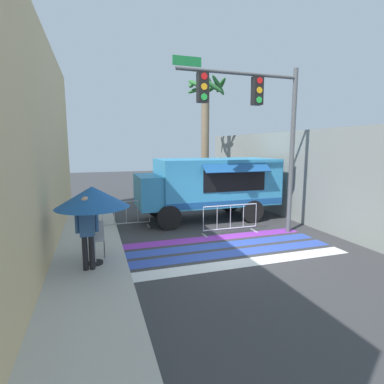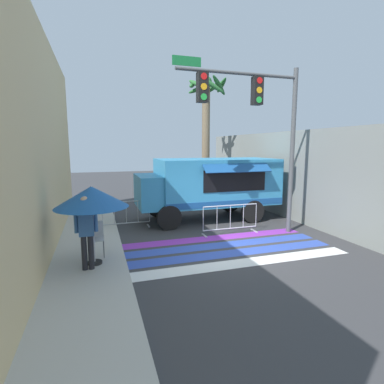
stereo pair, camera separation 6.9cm
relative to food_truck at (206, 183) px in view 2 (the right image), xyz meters
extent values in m
plane|color=#38383A|center=(-0.66, -3.70, -1.55)|extent=(60.00, 60.00, 0.00)
cube|color=#B7B5AD|center=(-5.96, -3.70, -1.47)|extent=(4.40, 16.00, 0.16)
cube|color=#DBBC84|center=(-5.74, -3.70, 1.61)|extent=(0.25, 16.00, 6.31)
cube|color=gray|center=(3.51, -0.70, 0.32)|extent=(0.20, 16.00, 3.73)
cube|color=white|center=(-0.66, -4.85, -1.55)|extent=(6.40, 0.56, 0.01)
cube|color=#334FB2|center=(-0.66, -4.09, -1.55)|extent=(6.40, 0.56, 0.01)
cube|color=#334FB2|center=(-0.66, -3.33, -1.55)|extent=(6.40, 0.56, 0.01)
cube|color=purple|center=(-0.66, -2.57, -1.55)|extent=(6.40, 0.56, 0.01)
cube|color=#338CBF|center=(0.45, 0.01, 0.08)|extent=(4.96, 2.39, 1.88)
cube|color=#338CBF|center=(-2.03, 0.01, -0.22)|extent=(1.75, 2.20, 1.27)
cube|color=#1E232D|center=(-2.85, 0.01, 0.10)|extent=(0.06, 1.91, 0.48)
cube|color=black|center=(0.74, -1.20, 0.23)|extent=(2.62, 0.03, 0.85)
cube|color=#194C8C|center=(0.74, -1.41, 0.73)|extent=(2.72, 0.43, 0.31)
cube|color=#194C8C|center=(0.45, -1.20, -0.68)|extent=(4.96, 0.01, 0.24)
cylinder|color=black|center=(-1.88, -1.09, -1.08)|extent=(0.93, 0.22, 0.93)
cylinder|color=black|center=(-1.88, 1.10, -1.08)|extent=(0.93, 0.22, 0.93)
cylinder|color=black|center=(1.62, -1.09, -1.08)|extent=(0.93, 0.22, 0.93)
cylinder|color=black|center=(1.62, 1.10, -1.08)|extent=(0.93, 0.22, 0.93)
cylinder|color=#515456|center=(2.22, -2.67, 1.31)|extent=(0.16, 0.16, 5.72)
cylinder|color=#515456|center=(0.10, -2.67, 3.85)|extent=(4.23, 0.11, 0.11)
cube|color=black|center=(0.74, -2.70, 3.34)|extent=(0.32, 0.28, 0.90)
cylinder|color=red|center=(0.74, -2.84, 3.64)|extent=(0.20, 0.02, 0.20)
cylinder|color=#F2A519|center=(0.74, -2.84, 3.34)|extent=(0.20, 0.02, 0.20)
cylinder|color=green|center=(0.74, -2.84, 3.04)|extent=(0.20, 0.02, 0.20)
cube|color=black|center=(-1.17, -2.70, 3.34)|extent=(0.32, 0.28, 0.90)
cylinder|color=red|center=(-1.17, -2.84, 3.64)|extent=(0.20, 0.02, 0.20)
cylinder|color=#F2A519|center=(-1.17, -2.84, 3.34)|extent=(0.20, 0.02, 0.20)
cylinder|color=green|center=(-1.17, -2.84, 3.04)|extent=(0.20, 0.02, 0.20)
cube|color=#197238|center=(-1.66, -2.69, 4.07)|extent=(0.90, 0.02, 0.28)
cylinder|color=black|center=(-4.53, -4.11, -1.36)|extent=(0.36, 0.36, 0.06)
cylinder|color=#B2B2B7|center=(-4.53, -4.11, -0.40)|extent=(0.04, 0.04, 1.97)
cone|color=#1E59A5|center=(-4.53, -4.11, 0.33)|extent=(1.78, 1.78, 0.52)
cylinder|color=#4C4C51|center=(-4.68, -3.78, -1.16)|extent=(0.02, 0.02, 0.46)
cylinder|color=#4C4C51|center=(-4.29, -3.78, -1.16)|extent=(0.02, 0.02, 0.46)
cylinder|color=#4C4C51|center=(-4.68, -3.39, -1.16)|extent=(0.02, 0.02, 0.46)
cylinder|color=#4C4C51|center=(-4.29, -3.39, -1.16)|extent=(0.02, 0.02, 0.46)
cube|color=beige|center=(-4.49, -3.59, -0.91)|extent=(0.41, 0.41, 0.03)
cube|color=beige|center=(-4.49, -3.40, -0.68)|extent=(0.41, 0.03, 0.44)
cylinder|color=black|center=(-4.75, -4.43, -0.97)|extent=(0.13, 0.13, 0.84)
cylinder|color=black|center=(-4.60, -4.43, -0.97)|extent=(0.13, 0.13, 0.84)
cube|color=#33598C|center=(-4.68, -4.43, -0.21)|extent=(0.34, 0.20, 0.68)
cylinder|color=#33598C|center=(-4.90, -4.43, -0.18)|extent=(0.09, 0.09, 0.58)
cylinder|color=#33598C|center=(-4.46, -4.43, -0.18)|extent=(0.09, 0.09, 0.58)
sphere|color=tan|center=(-4.68, -4.43, 0.28)|extent=(0.24, 0.24, 0.24)
cylinder|color=#B7BABF|center=(0.08, -2.24, -0.52)|extent=(2.06, 0.04, 0.04)
cylinder|color=#B7BABF|center=(0.08, -2.24, -1.36)|extent=(2.06, 0.04, 0.04)
cylinder|color=#B7BABF|center=(-0.95, -2.24, -0.94)|extent=(0.02, 0.02, 0.84)
cylinder|color=#B7BABF|center=(-0.43, -2.24, -0.94)|extent=(0.02, 0.02, 0.84)
cylinder|color=#B7BABF|center=(0.08, -2.24, -0.94)|extent=(0.02, 0.02, 0.84)
cylinder|color=#B7BABF|center=(0.60, -2.24, -0.94)|extent=(0.02, 0.02, 0.84)
cylinder|color=#B7BABF|center=(1.11, -2.24, -0.94)|extent=(0.02, 0.02, 0.84)
cube|color=#B7BABF|center=(-0.90, -2.24, -1.53)|extent=(0.06, 0.44, 0.03)
cube|color=#B7BABF|center=(1.06, -2.24, -1.53)|extent=(0.06, 0.44, 0.03)
cylinder|color=#B7BABF|center=(-3.37, -0.34, -0.52)|extent=(1.76, 0.04, 0.04)
cylinder|color=#B7BABF|center=(-3.37, -0.34, -1.36)|extent=(1.76, 0.04, 0.04)
cylinder|color=#B7BABF|center=(-4.26, -0.34, -0.94)|extent=(0.02, 0.02, 0.84)
cylinder|color=#B7BABF|center=(-3.81, -0.34, -0.94)|extent=(0.02, 0.02, 0.84)
cylinder|color=#B7BABF|center=(-3.37, -0.34, -0.94)|extent=(0.02, 0.02, 0.84)
cylinder|color=#B7BABF|center=(-2.93, -0.34, -0.94)|extent=(0.02, 0.02, 0.84)
cylinder|color=#B7BABF|center=(-2.49, -0.34, -0.94)|extent=(0.02, 0.02, 0.84)
cube|color=#B7BABF|center=(-4.21, -0.34, -1.53)|extent=(0.06, 0.44, 0.03)
cube|color=#B7BABF|center=(-2.54, -0.34, -1.53)|extent=(0.06, 0.44, 0.03)
cylinder|color=#7A664C|center=(1.43, 3.95, 1.63)|extent=(0.43, 0.43, 6.36)
sphere|color=#2D6B33|center=(1.43, 3.95, 4.96)|extent=(0.60, 0.60, 0.60)
ellipsoid|color=#2D6B33|center=(2.27, 3.83, 4.81)|extent=(0.48, 1.72, 0.67)
ellipsoid|color=#2D6B33|center=(1.96, 4.44, 4.73)|extent=(1.12, 1.19, 0.85)
ellipsoid|color=#2D6B33|center=(1.34, 4.71, 4.75)|extent=(1.51, 0.41, 0.82)
ellipsoid|color=#2D6B33|center=(0.73, 4.26, 4.80)|extent=(0.84, 1.50, 0.64)
ellipsoid|color=#2D6B33|center=(0.83, 3.67, 4.75)|extent=(0.78, 1.29, 0.75)
ellipsoid|color=#2D6B33|center=(1.34, 3.14, 4.70)|extent=(1.56, 0.40, 1.02)
ellipsoid|color=#2D6B33|center=(1.92, 3.37, 4.70)|extent=(1.26, 1.12, 0.98)
camera|label=1|loc=(-4.45, -11.69, 1.54)|focal=28.00mm
camera|label=2|loc=(-4.39, -11.71, 1.54)|focal=28.00mm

